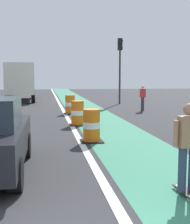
# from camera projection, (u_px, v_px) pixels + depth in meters

# --- Properties ---
(bike_lane_strip) EXTENTS (2.50, 80.00, 0.01)m
(bike_lane_strip) POSITION_uv_depth(u_px,v_px,m) (99.00, 120.00, 15.49)
(bike_lane_strip) COLOR #387F60
(bike_lane_strip) RESTS_ON ground
(lane_divider_stripe) EXTENTS (0.20, 80.00, 0.01)m
(lane_divider_stripe) POSITION_uv_depth(u_px,v_px,m) (69.00, 121.00, 15.25)
(lane_divider_stripe) COLOR silver
(lane_divider_stripe) RESTS_ON ground
(skateboarder_on_lane) EXTENTS (0.57, 0.80, 1.69)m
(skateboarder_on_lane) POSITION_uv_depth(u_px,v_px,m) (188.00, 146.00, 5.58)
(skateboarder_on_lane) COLOR black
(skateboarder_on_lane) RESTS_ON ground
(traffic_barrel_front) EXTENTS (0.73, 0.73, 1.09)m
(traffic_barrel_front) POSITION_uv_depth(u_px,v_px,m) (92.00, 126.00, 10.27)
(traffic_barrel_front) COLOR orange
(traffic_barrel_front) RESTS_ON ground
(traffic_barrel_mid) EXTENTS (0.73, 0.73, 1.09)m
(traffic_barrel_mid) POSITION_uv_depth(u_px,v_px,m) (78.00, 113.00, 13.76)
(traffic_barrel_mid) COLOR orange
(traffic_barrel_mid) RESTS_ON ground
(traffic_barrel_back) EXTENTS (0.73, 0.73, 1.09)m
(traffic_barrel_back) POSITION_uv_depth(u_px,v_px,m) (70.00, 105.00, 18.01)
(traffic_barrel_back) COLOR orange
(traffic_barrel_back) RESTS_ON ground
(delivery_truck_down_block) EXTENTS (2.59, 7.68, 3.23)m
(delivery_truck_down_block) POSITION_uv_depth(u_px,v_px,m) (21.00, 80.00, 27.31)
(delivery_truck_down_block) COLOR silver
(delivery_truck_down_block) RESTS_ON ground
(traffic_light_corner) EXTENTS (0.41, 0.32, 5.10)m
(traffic_light_corner) POSITION_uv_depth(u_px,v_px,m) (120.00, 59.00, 24.28)
(traffic_light_corner) COLOR #2D2D2D
(traffic_light_corner) RESTS_ON ground
(pedestrian_crossing) EXTENTS (0.34, 0.20, 1.61)m
(pedestrian_crossing) POSITION_uv_depth(u_px,v_px,m) (143.00, 97.00, 19.47)
(pedestrian_crossing) COLOR #33333D
(pedestrian_crossing) RESTS_ON ground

